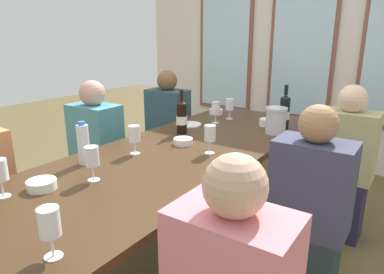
% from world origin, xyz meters
% --- Properties ---
extents(ground_plane, '(12.00, 12.00, 0.00)m').
position_xyz_m(ground_plane, '(0.00, 0.00, 0.00)').
color(ground_plane, brown).
extents(back_wall_with_windows, '(4.14, 0.10, 2.90)m').
position_xyz_m(back_wall_with_windows, '(0.00, 2.27, 1.45)').
color(back_wall_with_windows, silver).
rests_on(back_wall_with_windows, ground).
extents(dining_table, '(0.94, 2.60, 0.74)m').
position_xyz_m(dining_table, '(0.00, 0.00, 0.67)').
color(dining_table, '#402A17').
rests_on(dining_table, ground).
extents(white_plate_0, '(0.20, 0.20, 0.01)m').
position_xyz_m(white_plate_0, '(-0.31, 0.51, 0.74)').
color(white_plate_0, white).
rests_on(white_plate_0, dining_table).
extents(metal_pitcher, '(0.16, 0.16, 0.19)m').
position_xyz_m(metal_pitcher, '(0.35, 0.67, 0.84)').
color(metal_pitcher, silver).
rests_on(metal_pitcher, dining_table).
extents(wine_bottle_0, '(0.08, 0.08, 0.32)m').
position_xyz_m(wine_bottle_0, '(-0.21, 0.29, 0.86)').
color(wine_bottle_0, black).
rests_on(wine_bottle_0, dining_table).
extents(wine_bottle_1, '(0.08, 0.08, 0.33)m').
position_xyz_m(wine_bottle_1, '(0.35, 0.83, 0.87)').
color(wine_bottle_1, black).
rests_on(wine_bottle_1, dining_table).
extents(tasting_bowl_0, '(0.12, 0.12, 0.05)m').
position_xyz_m(tasting_bowl_0, '(-0.33, 0.97, 0.76)').
color(tasting_bowl_0, white).
rests_on(tasting_bowl_0, dining_table).
extents(tasting_bowl_1, '(0.13, 0.13, 0.04)m').
position_xyz_m(tasting_bowl_1, '(-0.19, -0.84, 0.76)').
color(tasting_bowl_1, white).
rests_on(tasting_bowl_1, dining_table).
extents(tasting_bowl_2, '(0.13, 0.13, 0.05)m').
position_xyz_m(tasting_bowl_2, '(0.22, 0.84, 0.77)').
color(tasting_bowl_2, white).
rests_on(tasting_bowl_2, dining_table).
extents(tasting_bowl_3, '(0.12, 0.12, 0.04)m').
position_xyz_m(tasting_bowl_3, '(-0.05, 0.08, 0.76)').
color(tasting_bowl_3, white).
rests_on(tasting_bowl_3, dining_table).
extents(water_bottle, '(0.06, 0.06, 0.24)m').
position_xyz_m(water_bottle, '(-0.29, -0.51, 0.85)').
color(water_bottle, white).
rests_on(water_bottle, dining_table).
extents(wine_glass_0, '(0.07, 0.07, 0.17)m').
position_xyz_m(wine_glass_0, '(0.19, 0.02, 0.86)').
color(wine_glass_0, white).
rests_on(wine_glass_0, dining_table).
extents(wine_glass_1, '(0.07, 0.07, 0.17)m').
position_xyz_m(wine_glass_1, '(-0.26, -0.99, 0.86)').
color(wine_glass_1, white).
rests_on(wine_glass_1, dining_table).
extents(wine_glass_2, '(0.07, 0.07, 0.17)m').
position_xyz_m(wine_glass_2, '(-0.07, -0.64, 0.86)').
color(wine_glass_2, white).
rests_on(wine_glass_2, dining_table).
extents(wine_glass_3, '(0.07, 0.07, 0.17)m').
position_xyz_m(wine_glass_3, '(0.31, -1.12, 0.86)').
color(wine_glass_3, white).
rests_on(wine_glass_3, dining_table).
extents(wine_glass_4, '(0.07, 0.07, 0.17)m').
position_xyz_m(wine_glass_4, '(-0.18, -0.24, 0.86)').
color(wine_glass_4, white).
rests_on(wine_glass_4, dining_table).
extents(wine_glass_5, '(0.07, 0.07, 0.17)m').
position_xyz_m(wine_glass_5, '(-0.14, 0.88, 0.86)').
color(wine_glass_5, white).
rests_on(wine_glass_5, dining_table).
extents(wine_glass_6, '(0.07, 0.07, 0.17)m').
position_xyz_m(wine_glass_6, '(-0.16, 0.69, 0.86)').
color(wine_glass_6, white).
rests_on(wine_glass_6, dining_table).
extents(seated_person_0, '(0.38, 0.24, 1.11)m').
position_xyz_m(seated_person_0, '(-0.81, -0.00, 0.53)').
color(seated_person_0, '#222A39').
rests_on(seated_person_0, ground).
extents(seated_person_1, '(0.38, 0.24, 1.11)m').
position_xyz_m(seated_person_1, '(0.81, -0.00, 0.53)').
color(seated_person_1, '#243436').
rests_on(seated_person_1, ground).
extents(seated_person_2, '(0.38, 0.24, 1.11)m').
position_xyz_m(seated_person_2, '(-0.81, 0.88, 0.53)').
color(seated_person_2, '#23382D').
rests_on(seated_person_2, ground).
extents(seated_person_3, '(0.38, 0.24, 1.11)m').
position_xyz_m(seated_person_3, '(0.81, 0.83, 0.53)').
color(seated_person_3, '#26223D').
rests_on(seated_person_3, ground).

